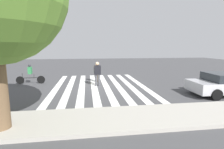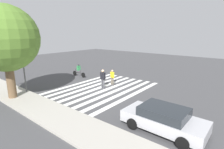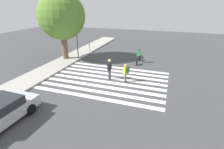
# 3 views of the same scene
# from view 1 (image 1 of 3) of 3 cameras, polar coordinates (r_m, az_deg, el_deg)

# --- Properties ---
(ground_plane) EXTENTS (60.00, 60.00, 0.00)m
(ground_plane) POSITION_cam_1_polar(r_m,az_deg,el_deg) (13.21, -3.92, -3.80)
(ground_plane) COLOR #444447
(sidewalk_curb) EXTENTS (36.00, 2.50, 0.14)m
(sidewalk_curb) POSITION_cam_1_polar(r_m,az_deg,el_deg) (7.26, -0.08, -14.30)
(sidewalk_curb) COLOR #ADA89E
(sidewalk_curb) RESTS_ON ground_plane
(crosswalk_stripes) EXTENTS (6.74, 10.00, 0.01)m
(crosswalk_stripes) POSITION_cam_1_polar(r_m,az_deg,el_deg) (13.21, -3.92, -3.79)
(crosswalk_stripes) COLOR white
(crosswalk_stripes) RESTS_ON ground_plane
(pedestrian_adult_yellow_jacket) EXTENTS (0.48, 0.46, 1.57)m
(pedestrian_adult_yellow_jacket) POSITION_cam_1_polar(r_m,az_deg,el_deg) (14.62, -5.04, 1.12)
(pedestrian_adult_yellow_jacket) COLOR #6B6051
(pedestrian_adult_yellow_jacket) RESTS_ON ground_plane
(pedestrian_adult_blue_shirt) EXTENTS (0.51, 0.27, 1.82)m
(pedestrian_adult_blue_shirt) POSITION_cam_1_polar(r_m,az_deg,el_deg) (13.17, -4.78, 0.69)
(pedestrian_adult_blue_shirt) COLOR #4C4C51
(pedestrian_adult_blue_shirt) RESTS_ON ground_plane
(cyclist_near_curb) EXTENTS (2.21, 0.40, 1.58)m
(cyclist_near_curb) POSITION_cam_1_polar(r_m,az_deg,el_deg) (15.31, -25.17, 0.41)
(cyclist_near_curb) COLOR black
(cyclist_near_curb) RESTS_ON ground_plane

